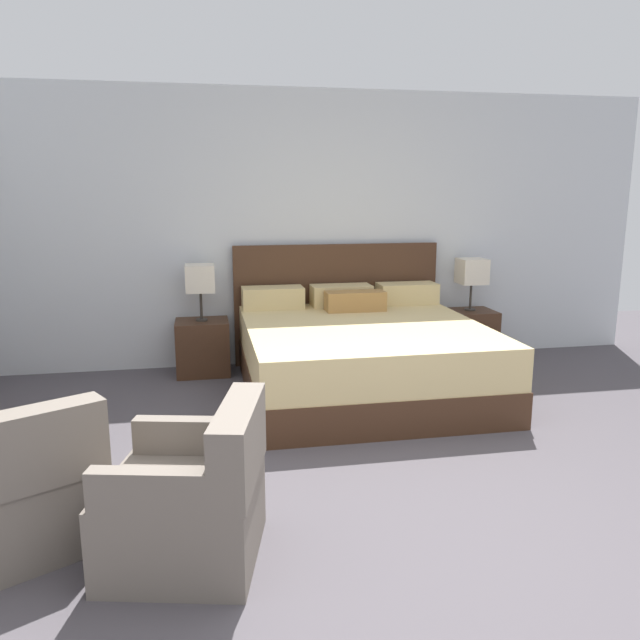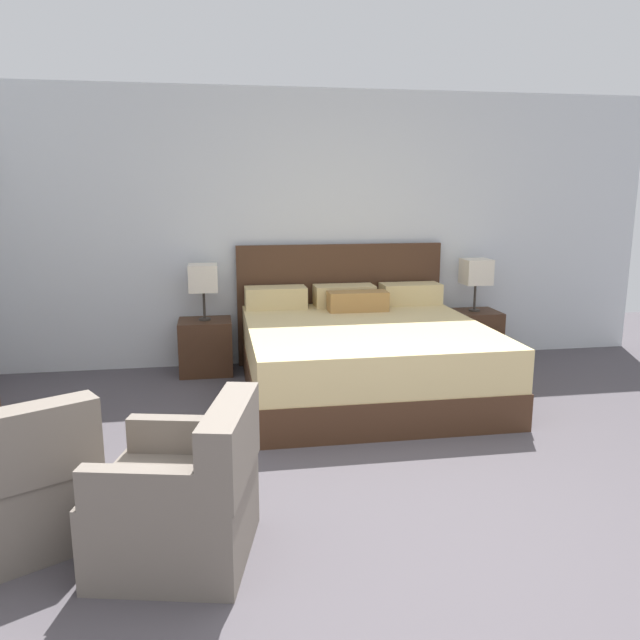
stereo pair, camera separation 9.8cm
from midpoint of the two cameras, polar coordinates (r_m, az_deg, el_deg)
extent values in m
plane|color=#4C474C|center=(3.23, 9.06, -20.25)|extent=(10.43, 10.43, 0.00)
cube|color=silver|center=(6.17, -1.01, 8.27)|extent=(7.12, 0.06, 2.65)
cube|color=#422819|center=(5.33, 4.62, -5.30)|extent=(1.96, 2.07, 0.28)
cube|color=#D6BC7F|center=(5.25, 4.67, -2.14)|extent=(1.94, 2.05, 0.33)
cube|color=#422819|center=(6.23, 2.31, 1.51)|extent=(2.04, 0.05, 1.18)
cube|color=#D6BC7F|center=(5.91, -3.61, 2.07)|extent=(0.58, 0.28, 0.20)
cube|color=#D6BC7F|center=(6.02, 2.70, 2.25)|extent=(0.58, 0.28, 0.20)
cube|color=#D6BC7F|center=(6.19, 8.72, 2.40)|extent=(0.58, 0.28, 0.20)
cube|color=#A87A42|center=(5.78, 3.95, 1.73)|extent=(0.55, 0.22, 0.18)
cube|color=#422819|center=(5.97, -9.94, -2.41)|extent=(0.49, 0.42, 0.51)
cube|color=black|center=(5.76, -9.97, -2.42)|extent=(0.42, 0.01, 0.22)
cube|color=#422819|center=(6.51, 14.21, -1.41)|extent=(0.49, 0.42, 0.51)
cube|color=black|center=(6.32, 14.98, -1.37)|extent=(0.42, 0.01, 0.22)
cylinder|color=#332D28|center=(5.91, -10.03, 0.07)|extent=(0.11, 0.11, 0.02)
cylinder|color=#332D28|center=(5.89, -10.08, 1.38)|extent=(0.02, 0.02, 0.26)
cube|color=beige|center=(5.85, -10.17, 3.82)|extent=(0.26, 0.26, 0.25)
cylinder|color=#332D28|center=(6.46, 14.33, 0.88)|extent=(0.11, 0.11, 0.02)
cylinder|color=#332D28|center=(6.43, 14.39, 2.08)|extent=(0.02, 0.02, 0.26)
cube|color=beige|center=(6.40, 14.51, 4.31)|extent=(0.26, 0.26, 0.25)
cube|color=#70665B|center=(3.51, -25.44, -14.82)|extent=(0.93, 0.93, 0.40)
cube|color=#70665B|center=(3.12, -24.86, -10.53)|extent=(0.67, 0.47, 0.36)
cube|color=#70665B|center=(3.46, -21.08, -9.58)|extent=(0.38, 0.59, 0.18)
cube|color=#70665B|center=(3.14, -12.14, -17.17)|extent=(0.82, 0.82, 0.40)
cube|color=#70665B|center=(2.91, -7.25, -11.04)|extent=(0.31, 0.70, 0.36)
cube|color=#70665B|center=(2.75, -14.08, -14.79)|extent=(0.63, 0.23, 0.18)
cube|color=#70665B|center=(3.27, -10.97, -10.25)|extent=(0.63, 0.23, 0.18)
camera|label=1|loc=(0.05, -89.40, 0.13)|focal=35.00mm
camera|label=2|loc=(0.05, 90.60, -0.13)|focal=35.00mm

